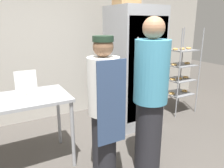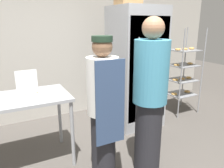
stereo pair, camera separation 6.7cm
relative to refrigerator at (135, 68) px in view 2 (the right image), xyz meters
The scene contains 7 objects.
back_wall 1.33m from the refrigerator, 129.57° to the left, with size 6.40×0.12×2.85m, color #B7B2A8.
refrigerator is the anchor object (origin of this frame).
baking_rack 1.08m from the refrigerator, ahead, with size 0.55×0.48×1.62m.
prep_counter 1.96m from the refrigerator, 168.38° to the right, with size 1.23×0.69×0.88m.
donut_box 1.80m from the refrigerator, 166.79° to the right, with size 0.25×0.25×0.29m.
person_baker 1.49m from the refrigerator, 136.55° to the right, with size 0.34×0.35×1.59m.
person_customer 1.30m from the refrigerator, 116.16° to the right, with size 0.38×0.38×1.78m.
Camera 2 is at (-1.19, -1.52, 1.72)m, focal length 35.00 mm.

